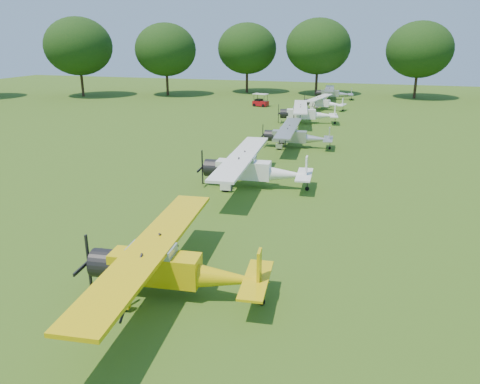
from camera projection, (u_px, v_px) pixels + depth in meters
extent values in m
plane|color=#2B5615|center=(229.00, 194.00, 30.57)|extent=(160.00, 160.00, 0.00)
cylinder|color=black|center=(416.00, 84.00, 77.08)|extent=(0.44, 0.44, 4.51)
ellipsoid|color=black|center=(420.00, 50.00, 75.34)|extent=(10.52, 10.52, 8.94)
cylinder|color=black|center=(316.00, 81.00, 81.96)|extent=(0.44, 0.44, 4.74)
ellipsoid|color=black|center=(318.00, 46.00, 80.13)|extent=(11.05, 11.05, 9.39)
cylinder|color=black|center=(247.00, 80.00, 85.24)|extent=(0.44, 0.44, 4.49)
ellipsoid|color=black|center=(247.00, 48.00, 83.50)|extent=(10.47, 10.47, 8.90)
cylinder|color=black|center=(167.00, 82.00, 81.23)|extent=(0.44, 0.44, 4.44)
ellipsoid|color=black|center=(166.00, 50.00, 79.51)|extent=(10.36, 10.36, 8.80)
cylinder|color=black|center=(82.00, 82.00, 79.69)|extent=(0.44, 0.44, 4.77)
ellipsoid|color=black|center=(78.00, 46.00, 77.84)|extent=(11.14, 11.14, 9.47)
cube|color=#DCBD09|center=(155.00, 268.00, 18.41)|extent=(3.67, 1.41, 1.17)
cone|color=#DCBD09|center=(230.00, 279.00, 17.92)|extent=(3.21, 1.31, 1.01)
cube|color=#8CA5B2|center=(152.00, 253.00, 18.24)|extent=(1.88, 1.20, 0.61)
cylinder|color=black|center=(105.00, 263.00, 18.79)|extent=(1.12, 1.26, 1.16)
cube|color=black|center=(89.00, 262.00, 18.92)|extent=(0.08, 0.14, 2.35)
cube|color=#DCBD09|center=(151.00, 247.00, 18.15)|extent=(2.79, 11.95, 0.16)
cube|color=#DCBD09|center=(259.00, 268.00, 17.55)|extent=(0.17, 0.62, 1.45)
cube|color=#DCBD09|center=(256.00, 280.00, 17.73)|extent=(1.26, 3.21, 0.10)
cylinder|color=black|center=(121.00, 303.00, 17.53)|extent=(0.69, 0.24, 0.67)
cylinder|color=black|center=(148.00, 268.00, 20.14)|extent=(0.69, 0.24, 0.67)
cylinder|color=black|center=(262.00, 302.00, 17.98)|extent=(0.28, 0.12, 0.27)
cube|color=white|center=(244.00, 170.00, 31.82)|extent=(3.74, 1.37, 1.20)
cone|color=white|center=(289.00, 175.00, 31.26)|extent=(3.28, 1.28, 1.03)
cube|color=#8CA5B2|center=(242.00, 161.00, 31.65)|extent=(1.91, 1.19, 0.63)
cylinder|color=black|center=(213.00, 168.00, 32.26)|extent=(1.12, 1.27, 1.19)
cube|color=black|center=(202.00, 167.00, 32.41)|extent=(0.08, 0.14, 2.41)
cube|color=white|center=(242.00, 156.00, 31.56)|extent=(2.60, 12.24, 0.16)
cube|color=white|center=(306.00, 167.00, 30.85)|extent=(0.16, 0.64, 1.49)
cube|color=white|center=(304.00, 175.00, 31.04)|extent=(1.22, 3.27, 0.10)
cylinder|color=black|center=(226.00, 187.00, 30.95)|extent=(0.70, 0.24, 0.69)
cylinder|color=black|center=(235.00, 175.00, 33.61)|extent=(0.70, 0.24, 0.69)
cylinder|color=black|center=(307.00, 189.00, 31.29)|extent=(0.28, 0.11, 0.28)
cube|color=silver|center=(289.00, 136.00, 43.22)|extent=(3.20, 1.17, 1.03)
cone|color=silver|center=(318.00, 139.00, 42.74)|extent=(2.80, 1.09, 0.88)
cube|color=#8CA5B2|center=(289.00, 131.00, 43.07)|extent=(1.63, 1.02, 0.54)
cylinder|color=black|center=(270.00, 136.00, 43.60)|extent=(0.96, 1.08, 1.02)
cube|color=black|center=(263.00, 135.00, 43.72)|extent=(0.07, 0.12, 2.06)
cube|color=silver|center=(289.00, 128.00, 42.99)|extent=(2.21, 10.47, 0.14)
cube|color=silver|center=(329.00, 134.00, 42.39)|extent=(0.14, 0.54, 1.27)
cube|color=silver|center=(328.00, 139.00, 42.55)|extent=(1.04, 2.80, 0.09)
cylinder|color=black|center=(279.00, 147.00, 42.48)|extent=(0.60, 0.20, 0.59)
cylinder|color=black|center=(282.00, 141.00, 44.75)|extent=(0.60, 0.20, 0.59)
cylinder|color=black|center=(330.00, 148.00, 42.76)|extent=(0.24, 0.10, 0.24)
cube|color=white|center=(301.00, 114.00, 55.22)|extent=(3.48, 1.53, 1.10)
cone|color=white|center=(325.00, 116.00, 54.93)|extent=(3.05, 1.41, 0.94)
cube|color=#8CA5B2|center=(300.00, 109.00, 55.05)|extent=(1.81, 1.23, 0.58)
cylinder|color=black|center=(284.00, 114.00, 55.46)|extent=(1.11, 1.23, 1.09)
cube|color=black|center=(279.00, 113.00, 55.54)|extent=(0.08, 0.13, 2.20)
cube|color=white|center=(301.00, 107.00, 54.96)|extent=(3.31, 11.22, 0.15)
cube|color=white|center=(335.00, 111.00, 54.64)|extent=(0.20, 0.59, 1.36)
cube|color=white|center=(334.00, 115.00, 54.80)|extent=(1.36, 3.04, 0.09)
cylinder|color=black|center=(294.00, 122.00, 54.33)|extent=(0.65, 0.27, 0.63)
cylinder|color=black|center=(294.00, 119.00, 56.80)|extent=(0.65, 0.27, 0.63)
cylinder|color=black|center=(335.00, 123.00, 55.05)|extent=(0.26, 0.12, 0.25)
cube|color=white|center=(320.00, 103.00, 65.63)|extent=(2.93, 1.31, 0.93)
cone|color=white|center=(336.00, 105.00, 64.67)|extent=(2.58, 1.21, 0.80)
cube|color=#8CA5B2|center=(319.00, 99.00, 65.52)|extent=(1.53, 1.04, 0.49)
cylinder|color=black|center=(308.00, 102.00, 66.34)|extent=(0.94, 1.04, 0.92)
cube|color=black|center=(304.00, 102.00, 66.58)|extent=(0.07, 0.11, 1.86)
cube|color=white|center=(319.00, 98.00, 65.45)|extent=(2.86, 9.46, 0.12)
cube|color=white|center=(343.00, 102.00, 64.16)|extent=(0.17, 0.49, 1.15)
cube|color=white|center=(342.00, 105.00, 64.32)|extent=(1.16, 2.57, 0.08)
cylinder|color=black|center=(312.00, 108.00, 65.20)|extent=(0.55, 0.23, 0.53)
cylinder|color=black|center=(317.00, 106.00, 67.08)|extent=(0.55, 0.23, 0.53)
cylinder|color=black|center=(343.00, 110.00, 64.48)|extent=(0.22, 0.11, 0.21)
cube|color=silver|center=(330.00, 93.00, 76.25)|extent=(3.02, 1.14, 0.97)
cone|color=silver|center=(345.00, 95.00, 75.83)|extent=(2.64, 1.06, 0.83)
cube|color=#8CA5B2|center=(329.00, 90.00, 76.10)|extent=(1.55, 0.98, 0.51)
cylinder|color=black|center=(319.00, 93.00, 76.57)|extent=(0.91, 1.03, 0.96)
cube|color=black|center=(315.00, 93.00, 76.69)|extent=(0.07, 0.12, 1.94)
cube|color=silver|center=(330.00, 89.00, 76.03)|extent=(2.22, 9.85, 0.13)
cube|color=silver|center=(351.00, 92.00, 75.51)|extent=(0.14, 0.51, 1.20)
cube|color=silver|center=(351.00, 94.00, 75.66)|extent=(1.01, 2.64, 0.08)
cylinder|color=black|center=(325.00, 98.00, 75.53)|extent=(0.56, 0.20, 0.55)
cylinder|color=black|center=(325.00, 97.00, 77.67)|extent=(0.56, 0.20, 0.55)
cylinder|color=black|center=(351.00, 99.00, 75.86)|extent=(0.23, 0.09, 0.22)
cube|color=#AA0C13|center=(261.00, 103.00, 68.74)|extent=(2.38, 1.65, 0.69)
cube|color=black|center=(259.00, 100.00, 68.76)|extent=(1.11, 1.26, 0.44)
cube|color=white|center=(261.00, 94.00, 68.31)|extent=(2.31, 1.72, 0.08)
cylinder|color=black|center=(254.00, 105.00, 68.66)|extent=(0.45, 0.23, 0.43)
cylinder|color=black|center=(258.00, 104.00, 69.66)|extent=(0.45, 0.23, 0.43)
cylinder|color=black|center=(263.00, 106.00, 67.96)|extent=(0.45, 0.23, 0.43)
cylinder|color=black|center=(267.00, 105.00, 68.97)|extent=(0.45, 0.23, 0.43)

